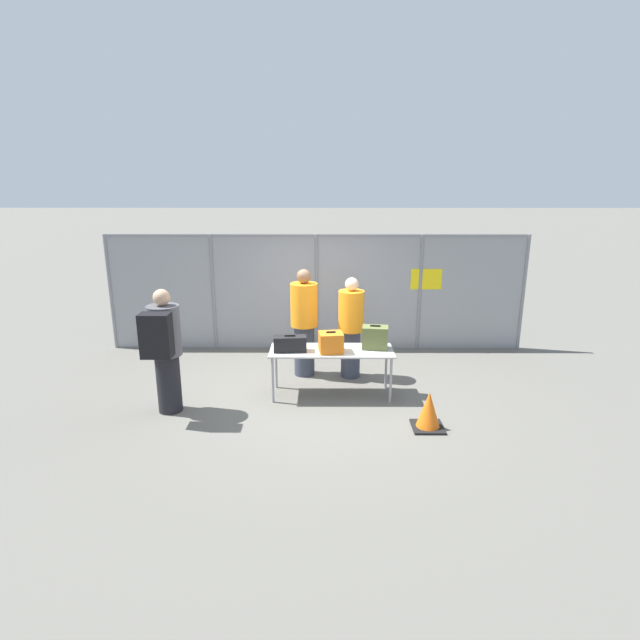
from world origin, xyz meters
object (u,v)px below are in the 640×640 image
Objects in this scene: suitcase_orange at (331,342)px; utility_trailer at (366,306)px; inspection_table at (331,353)px; traveler_hooded at (164,347)px; security_worker_near at (351,327)px; security_worker_far at (304,321)px; suitcase_black at (290,344)px; suitcase_olive at (375,337)px; traffic_cone at (429,411)px.

suitcase_orange is 0.12× the size of utility_trailer.
traveler_hooded reaches higher than inspection_table.
security_worker_near is at bearing 66.70° from inspection_table.
inspection_table is 1.03× the size of security_worker_far.
traveler_hooded is (-2.35, -0.63, 0.31)m from inspection_table.
suitcase_olive reaches higher than suitcase_black.
traveler_hooded reaches higher than utility_trailer.
utility_trailer is at bearing 87.05° from suitcase_olive.
suitcase_black is 0.96m from security_worker_far.
security_worker_far is (-0.79, 0.09, 0.06)m from security_worker_near.
utility_trailer is at bearing 94.38° from traffic_cone.
suitcase_olive is at bearing 6.24° from suitcase_black.
suitcase_orange reaches higher than traffic_cone.
suitcase_olive is at bearing 13.92° from suitcase_orange.
suitcase_orange is 1.76m from traffic_cone.
utility_trailer is at bearing 78.30° from suitcase_orange.
suitcase_black is at bearing -173.76° from suitcase_olive.
inspection_table is at bearing 6.10° from suitcase_black.
suitcase_olive is at bearing 6.38° from inspection_table.
suitcase_black is 0.28× the size of traveler_hooded.
traffic_cone is at bearing 118.76° from security_worker_far.
suitcase_olive is at bearing 131.88° from security_worker_near.
traveler_hooded is (-3.02, -0.71, 0.08)m from suitcase_olive.
suitcase_black is 0.15× the size of utility_trailer.
suitcase_olive is 1.48m from traffic_cone.
security_worker_far is 2.72m from traffic_cone.
suitcase_black is at bearing 58.35° from security_worker_near.
suitcase_black is at bearing 151.98° from traffic_cone.
suitcase_orange is at bearing 142.62° from traffic_cone.
traveler_hooded is at bearing -166.80° from suitcase_olive.
suitcase_black is at bearing -6.16° from traveler_hooded.
suitcase_black is 4.57m from utility_trailer.
suitcase_black is 1.81m from traveler_hooded.
traveler_hooded is at bearing -164.93° from inspection_table.
suitcase_orange is 0.70m from suitcase_olive.
inspection_table is 1.74m from traffic_cone.
inspection_table is 4.87× the size of suitcase_orange.
security_worker_near is at bearing 116.92° from traffic_cone.
suitcase_olive is at bearing -92.95° from utility_trailer.
suitcase_black reaches higher than utility_trailer.
security_worker_far is 3.64m from utility_trailer.
inspection_table is 3.58× the size of traffic_cone.
inspection_table is 0.71m from suitcase_olive.
suitcase_black is 0.28× the size of security_worker_far.
security_worker_far is at bearing 79.19° from suitcase_black.
security_worker_near is 3.26× the size of traffic_cone.
suitcase_black is at bearing 66.44° from security_worker_far.
traffic_cone is (1.74, -1.96, -0.71)m from security_worker_far.
suitcase_olive is at bearing 118.12° from traffic_cone.
security_worker_near reaches higher than traffic_cone.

